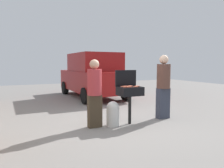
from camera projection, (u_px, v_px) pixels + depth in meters
ground_plane at (118, 123)px, 5.54m from camera, size 24.00×24.00×0.00m
bbq_grill at (130, 93)px, 5.39m from camera, size 0.60×0.44×0.96m
grill_lid_open at (126, 78)px, 5.56m from camera, size 0.60×0.05×0.42m
hot_dog_0 at (137, 86)px, 5.43m from camera, size 0.13×0.03×0.03m
hot_dog_1 at (135, 87)px, 5.27m from camera, size 0.13×0.03×0.03m
hot_dog_2 at (127, 87)px, 5.27m from camera, size 0.13×0.03×0.03m
hot_dog_3 at (124, 86)px, 5.39m from camera, size 0.13×0.04×0.03m
hot_dog_4 at (137, 86)px, 5.39m from camera, size 0.13×0.03×0.03m
hot_dog_5 at (123, 87)px, 5.30m from camera, size 0.13×0.03×0.03m
hot_dog_6 at (130, 86)px, 5.37m from camera, size 0.13×0.03×0.03m
hot_dog_7 at (130, 86)px, 5.46m from camera, size 0.13×0.03×0.03m
hot_dog_8 at (129, 87)px, 5.19m from camera, size 0.13×0.04×0.03m
hot_dog_9 at (126, 86)px, 5.38m from camera, size 0.13×0.03×0.03m
hot_dog_10 at (126, 87)px, 5.21m from camera, size 0.13×0.04×0.03m
hot_dog_11 at (130, 86)px, 5.42m from camera, size 0.13×0.03×0.03m
propane_tank at (113, 113)px, 5.27m from camera, size 0.32×0.32×0.62m
person_left at (95, 91)px, 5.10m from camera, size 0.35×0.35×1.65m
person_right at (163, 84)px, 5.94m from camera, size 0.38×0.38×1.79m
parked_minivan at (93, 75)px, 9.80m from camera, size 2.16×4.47×2.02m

